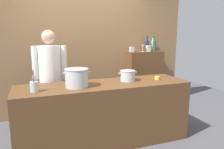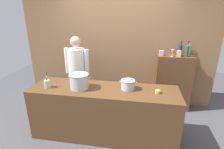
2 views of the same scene
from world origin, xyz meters
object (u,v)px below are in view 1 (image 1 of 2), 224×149
chef (50,74)px  wine_bottle_clear (153,45)px  spice_tin_silver (132,49)px  butter_jar (157,78)px  stockpot_small (128,76)px  wine_bottle_cobalt (147,46)px  wine_bottle_green (154,46)px  stockpot_large (77,78)px  wine_glass_tall (143,47)px  spice_tin_cream (148,48)px  utensil_crock (34,86)px

chef → wine_bottle_clear: bearing=-155.9°
spice_tin_silver → butter_jar: bearing=-95.7°
stockpot_small → wine_bottle_cobalt: size_ratio=0.95×
wine_bottle_green → spice_tin_silver: bearing=176.9°
stockpot_large → butter_jar: bearing=1.5°
stockpot_large → wine_bottle_green: size_ratio=1.24×
wine_glass_tall → spice_tin_silver: (-0.21, 0.07, -0.05)m
chef → wine_glass_tall: (1.89, 0.47, 0.37)m
spice_tin_cream → spice_tin_silver: size_ratio=1.25×
stockpot_small → wine_glass_tall: wine_glass_tall is taller
wine_bottle_clear → stockpot_large: bearing=-145.4°
butter_jar → wine_glass_tall: wine_glass_tall is taller
stockpot_large → wine_bottle_green: wine_bottle_green is taller
wine_bottle_clear → wine_glass_tall: size_ratio=1.98×
chef → stockpot_large: bearing=120.6°
utensil_crock → stockpot_large: bearing=6.5°
stockpot_large → wine_glass_tall: bearing=35.7°
stockpot_large → spice_tin_cream: spice_tin_cream is taller
wine_bottle_cobalt → wine_glass_tall: (-0.18, -0.14, -0.01)m
wine_glass_tall → wine_bottle_clear: bearing=28.7°
wine_bottle_cobalt → wine_bottle_green: 0.15m
chef → wine_glass_tall: size_ratio=11.15×
spice_tin_cream → stockpot_small: bearing=-131.6°
wine_bottle_clear → wine_glass_tall: bearing=-151.3°
stockpot_small → chef: bearing=151.9°
butter_jar → spice_tin_cream: (0.46, 1.13, 0.37)m
wine_bottle_clear → spice_tin_silver: wine_bottle_clear is taller
stockpot_small → utensil_crock: 1.35m
stockpot_large → wine_glass_tall: (1.60, 1.15, 0.31)m
spice_tin_silver → utensil_crock: bearing=-146.3°
spice_tin_silver → stockpot_small: bearing=-117.9°
utensil_crock → wine_bottle_green: wine_bottle_green is taller
wine_bottle_cobalt → wine_bottle_clear: 0.17m
chef → stockpot_small: (1.08, -0.58, 0.02)m
butter_jar → wine_bottle_clear: wine_bottle_clear is taller
wine_bottle_green → chef: bearing=-166.8°
wine_bottle_clear → wine_glass_tall: wine_bottle_clear is taller
chef → spice_tin_cream: size_ratio=13.00×
chef → wine_bottle_green: size_ratio=5.45×
wine_bottle_cobalt → wine_glass_tall: wine_bottle_cobalt is taller
chef → wine_bottle_cobalt: chef is taller
stockpot_large → stockpot_small: size_ratio=1.27×
wine_bottle_clear → spice_tin_cream: wine_bottle_clear is taller
chef → wine_bottle_green: chef is taller
chef → spice_tin_silver: 1.79m
stockpot_small → spice_tin_cream: spice_tin_cream is taller
wine_glass_tall → wine_bottle_green: bearing=8.4°
stockpot_small → wine_glass_tall: bearing=52.4°
chef → wine_bottle_cobalt: bearing=-155.9°
chef → wine_glass_tall: chef is taller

